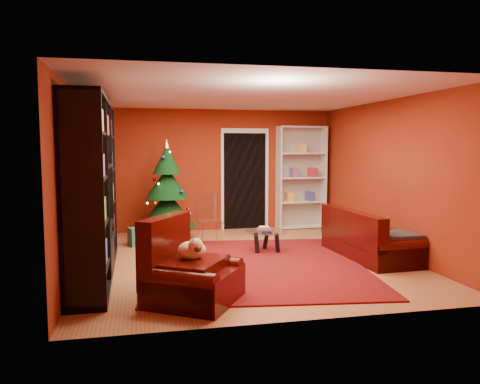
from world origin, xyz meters
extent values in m
cube|color=#9B5E37|center=(0.00, 0.00, -0.03)|extent=(5.00, 5.50, 0.05)
cube|color=silver|center=(0.00, 0.00, 2.62)|extent=(5.00, 5.50, 0.05)
cube|color=maroon|center=(0.00, 2.77, 1.30)|extent=(5.00, 0.05, 2.60)
cube|color=maroon|center=(-2.52, 0.00, 1.30)|extent=(0.05, 5.50, 2.60)
cube|color=maroon|center=(2.52, 0.00, 1.30)|extent=(0.05, 5.50, 2.60)
cube|color=maroon|center=(0.07, -0.45, 0.01)|extent=(3.59, 4.05, 0.02)
cube|color=#216661|center=(-1.69, 1.43, 0.16)|extent=(0.40, 0.40, 0.32)
cube|color=#9E253D|center=(-1.14, 2.39, 0.12)|extent=(0.29, 0.29, 0.23)
camera|label=1|loc=(-1.62, -7.24, 1.82)|focal=35.00mm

